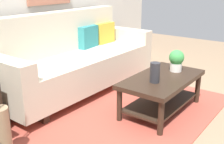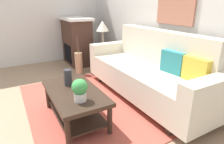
{
  "view_description": "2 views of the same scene",
  "coord_description": "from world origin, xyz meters",
  "px_view_note": "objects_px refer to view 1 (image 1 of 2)",
  "views": [
    {
      "loc": [
        -2.45,
        -1.18,
        1.49
      ],
      "look_at": [
        0.04,
        0.69,
        0.45
      ],
      "focal_mm": 44.71,
      "sensor_mm": 36.0,
      "label": 1
    },
    {
      "loc": [
        2.45,
        -0.5,
        1.47
      ],
      "look_at": [
        0.29,
        0.72,
        0.58
      ],
      "focal_mm": 30.49,
      "sensor_mm": 36.0,
      "label": 2
    }
  ],
  "objects_px": {
    "potted_plant_tabletop": "(176,60)",
    "couch": "(77,60)",
    "floor_vase": "(1,134)",
    "coffee_table": "(162,86)",
    "tabletop_vase": "(155,73)",
    "throw_pillow_teal": "(88,37)",
    "throw_pillow_mustard": "(105,33)"
  },
  "relations": [
    {
      "from": "potted_plant_tabletop",
      "to": "couch",
      "type": "bearing_deg",
      "value": 106.43
    },
    {
      "from": "couch",
      "to": "floor_vase",
      "type": "xyz_separation_m",
      "value": [
        -1.56,
        -0.61,
        -0.19
      ]
    },
    {
      "from": "coffee_table",
      "to": "potted_plant_tabletop",
      "type": "xyz_separation_m",
      "value": [
        0.3,
        -0.03,
        0.26
      ]
    },
    {
      "from": "coffee_table",
      "to": "tabletop_vase",
      "type": "xyz_separation_m",
      "value": [
        -0.2,
        -0.01,
        0.23
      ]
    },
    {
      "from": "couch",
      "to": "floor_vase",
      "type": "distance_m",
      "value": 1.69
    },
    {
      "from": "coffee_table",
      "to": "throw_pillow_teal",
      "type": "bearing_deg",
      "value": 77.59
    },
    {
      "from": "throw_pillow_teal",
      "to": "throw_pillow_mustard",
      "type": "relative_size",
      "value": 1.0
    },
    {
      "from": "throw_pillow_mustard",
      "to": "potted_plant_tabletop",
      "type": "bearing_deg",
      "value": -105.84
    },
    {
      "from": "tabletop_vase",
      "to": "floor_vase",
      "type": "relative_size",
      "value": 0.45
    },
    {
      "from": "coffee_table",
      "to": "floor_vase",
      "type": "xyz_separation_m",
      "value": [
        -1.65,
        0.65,
        -0.07
      ]
    },
    {
      "from": "throw_pillow_mustard",
      "to": "floor_vase",
      "type": "bearing_deg",
      "value": -162.53
    },
    {
      "from": "throw_pillow_mustard",
      "to": "tabletop_vase",
      "type": "bearing_deg",
      "value": -122.73
    },
    {
      "from": "throw_pillow_mustard",
      "to": "potted_plant_tabletop",
      "type": "relative_size",
      "value": 1.37
    },
    {
      "from": "couch",
      "to": "throw_pillow_mustard",
      "type": "xyz_separation_m",
      "value": [
        0.78,
        0.12,
        0.25
      ]
    },
    {
      "from": "coffee_table",
      "to": "floor_vase",
      "type": "relative_size",
      "value": 2.27
    },
    {
      "from": "tabletop_vase",
      "to": "potted_plant_tabletop",
      "type": "bearing_deg",
      "value": -2.08
    },
    {
      "from": "potted_plant_tabletop",
      "to": "floor_vase",
      "type": "bearing_deg",
      "value": 160.78
    },
    {
      "from": "potted_plant_tabletop",
      "to": "throw_pillow_mustard",
      "type": "bearing_deg",
      "value": 74.16
    },
    {
      "from": "throw_pillow_mustard",
      "to": "floor_vase",
      "type": "distance_m",
      "value": 2.5
    },
    {
      "from": "couch",
      "to": "potted_plant_tabletop",
      "type": "xyz_separation_m",
      "value": [
        0.38,
        -1.29,
        0.14
      ]
    },
    {
      "from": "coffee_table",
      "to": "tabletop_vase",
      "type": "distance_m",
      "value": 0.3
    },
    {
      "from": "coffee_table",
      "to": "tabletop_vase",
      "type": "bearing_deg",
      "value": -177.88
    },
    {
      "from": "throw_pillow_mustard",
      "to": "coffee_table",
      "type": "distance_m",
      "value": 1.6
    },
    {
      "from": "couch",
      "to": "throw_pillow_mustard",
      "type": "height_order",
      "value": "couch"
    },
    {
      "from": "tabletop_vase",
      "to": "floor_vase",
      "type": "bearing_deg",
      "value": 155.49
    },
    {
      "from": "tabletop_vase",
      "to": "floor_vase",
      "type": "distance_m",
      "value": 1.62
    },
    {
      "from": "coffee_table",
      "to": "floor_vase",
      "type": "height_order",
      "value": "floor_vase"
    },
    {
      "from": "coffee_table",
      "to": "throw_pillow_mustard",
      "type": "bearing_deg",
      "value": 63.37
    },
    {
      "from": "tabletop_vase",
      "to": "potted_plant_tabletop",
      "type": "relative_size",
      "value": 0.84
    },
    {
      "from": "throw_pillow_mustard",
      "to": "tabletop_vase",
      "type": "relative_size",
      "value": 1.64
    },
    {
      "from": "coffee_table",
      "to": "floor_vase",
      "type": "bearing_deg",
      "value": 158.41
    },
    {
      "from": "throw_pillow_mustard",
      "to": "tabletop_vase",
      "type": "xyz_separation_m",
      "value": [
        -0.9,
        -1.4,
        -0.14
      ]
    }
  ]
}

